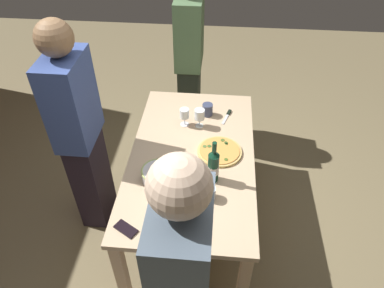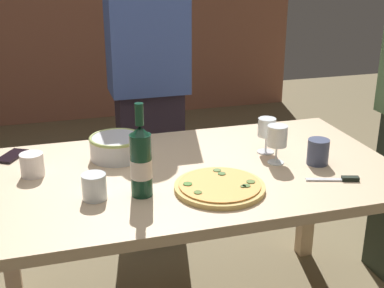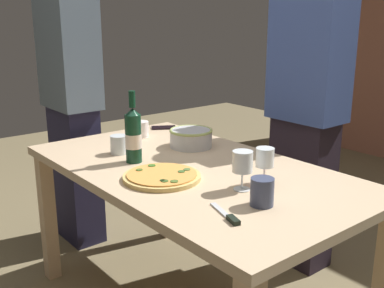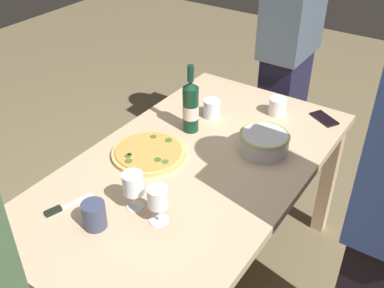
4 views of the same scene
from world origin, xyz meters
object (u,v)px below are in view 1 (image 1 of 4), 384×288
(wine_glass_near_pizza, at_px, (200,115))
(person_guest_right, at_px, (80,133))
(pizza, at_px, (220,151))
(cup_ceramic, at_px, (207,110))
(dining_table, at_px, (192,164))
(person_host, at_px, (189,61))
(cell_phone, at_px, (126,229))
(pizza_knife, at_px, (228,115))
(serving_bowl, at_px, (158,174))
(wine_bottle, at_px, (213,166))
(wine_glass_by_bottle, at_px, (185,114))
(cup_spare, at_px, (209,193))
(cup_amber, at_px, (164,216))

(wine_glass_near_pizza, xyz_separation_m, person_guest_right, (-0.34, 0.83, 0.03))
(pizza, bearing_deg, cup_ceramic, 14.45)
(dining_table, bearing_deg, cup_ceramic, -9.39)
(pizza, relative_size, person_host, 0.19)
(dining_table, relative_size, pizza, 4.92)
(cell_phone, height_order, pizza_knife, pizza_knife)
(wine_glass_near_pizza, bearing_deg, serving_bowl, 158.84)
(dining_table, height_order, cup_ceramic, cup_ceramic)
(pizza_knife, height_order, person_guest_right, person_guest_right)
(wine_bottle, bearing_deg, cup_ceramic, 6.22)
(pizza_knife, bearing_deg, pizza, 173.60)
(serving_bowl, distance_m, wine_glass_by_bottle, 0.62)
(serving_bowl, relative_size, person_host, 0.13)
(person_guest_right, bearing_deg, cup_spare, -22.17)
(dining_table, height_order, pizza_knife, pizza_knife)
(wine_glass_by_bottle, relative_size, cup_amber, 1.69)
(cup_ceramic, relative_size, person_host, 0.06)
(cup_amber, xyz_separation_m, pizza_knife, (1.09, -0.36, -0.04))
(dining_table, relative_size, cup_spare, 17.57)
(pizza, distance_m, person_host, 1.19)
(serving_bowl, xyz_separation_m, cup_ceramic, (0.76, -0.29, 0.00))
(serving_bowl, xyz_separation_m, cup_spare, (-0.13, -0.35, -0.01))
(wine_bottle, xyz_separation_m, cup_spare, (-0.16, 0.02, -0.08))
(pizza, relative_size, cell_phone, 2.26)
(wine_glass_near_pizza, xyz_separation_m, cup_spare, (-0.73, -0.12, -0.07))
(serving_bowl, height_order, cup_ceramic, cup_ceramic)
(dining_table, height_order, wine_glass_by_bottle, wine_glass_by_bottle)
(pizza_knife, bearing_deg, dining_table, 153.41)
(serving_bowl, bearing_deg, person_host, -2.84)
(dining_table, bearing_deg, cup_amber, 168.99)
(pizza, height_order, serving_bowl, serving_bowl)
(cup_amber, xyz_separation_m, person_host, (1.78, 0.02, 0.07))
(cup_ceramic, xyz_separation_m, cup_spare, (-0.89, -0.06, -0.01))
(cup_spare, xyz_separation_m, cell_phone, (-0.29, 0.48, -0.04))
(wine_bottle, bearing_deg, person_host, 11.73)
(wine_glass_near_pizza, distance_m, pizza_knife, 0.29)
(pizza, bearing_deg, pizza_knife, -6.40)
(dining_table, relative_size, serving_bowl, 7.20)
(wine_glass_near_pizza, distance_m, person_guest_right, 0.90)
(cup_ceramic, relative_size, cup_spare, 1.12)
(wine_glass_near_pizza, xyz_separation_m, wine_glass_by_bottle, (0.01, 0.12, -0.01))
(wine_glass_near_pizza, height_order, cup_spare, wine_glass_near_pizza)
(wine_glass_by_bottle, height_order, cup_spare, wine_glass_by_bottle)
(person_host, bearing_deg, wine_bottle, 5.34)
(pizza_knife, xyz_separation_m, person_guest_right, (-0.49, 1.06, 0.13))
(cup_ceramic, bearing_deg, person_guest_right, 118.93)
(pizza, bearing_deg, cup_amber, 153.80)
(wine_glass_by_bottle, xyz_separation_m, cup_ceramic, (0.15, -0.17, -0.05))
(pizza_knife, height_order, person_host, person_host)
(cup_amber, bearing_deg, dining_table, -11.01)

